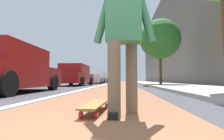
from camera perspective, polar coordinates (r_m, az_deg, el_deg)
The scene contains 13 objects.
ground_plane at distance 10.58m, azimuth 1.90°, elevation -5.63°, with size 80.00×80.00×0.00m, color #38383D.
bike_lane_paint at distance 24.58m, azimuth 3.06°, elevation -4.41°, with size 56.00×2.34×0.00m, color brown.
lane_stripe_white at distance 20.64m, azimuth -0.78°, elevation -4.58°, with size 52.00×0.16×0.01m, color silver.
sidewalk_curb at distance 18.83m, azimuth 13.45°, elevation -4.44°, with size 52.00×3.20×0.10m, color #9E9B93.
building_facade at distance 24.15m, azimuth 19.27°, elevation 10.73°, with size 40.00×1.20×12.50m, color #665E53.
skateboard at distance 2.07m, azimuth -5.72°, elevation -11.85°, with size 0.85×0.26×0.11m.
skater_person at distance 1.94m, azimuth 4.02°, elevation 12.73°, with size 0.45×0.72×1.64m.
parked_car_near at distance 6.08m, azimuth -31.98°, elevation -0.10°, with size 4.25×1.96×1.47m.
parked_car_mid at distance 12.32m, azimuth -12.47°, elevation -1.86°, with size 4.53×1.94×1.50m.
parked_car_far at distance 18.87m, azimuth -6.23°, elevation -2.51°, with size 4.46×2.14×1.48m.
parked_car_end at distance 24.67m, azimuth -4.14°, elevation -2.72°, with size 4.23×2.08×1.50m.
traffic_light at distance 26.57m, azimuth -0.61°, elevation 2.22°, with size 0.33×0.28×4.41m.
street_tree_mid at distance 12.82m, azimuth 16.24°, elevation 10.19°, with size 2.94×2.94×4.88m.
Camera 1 is at (-0.57, -0.38, 0.39)m, focal length 26.45 mm.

